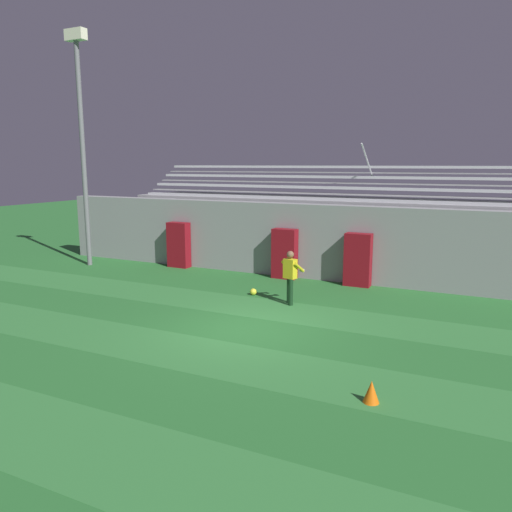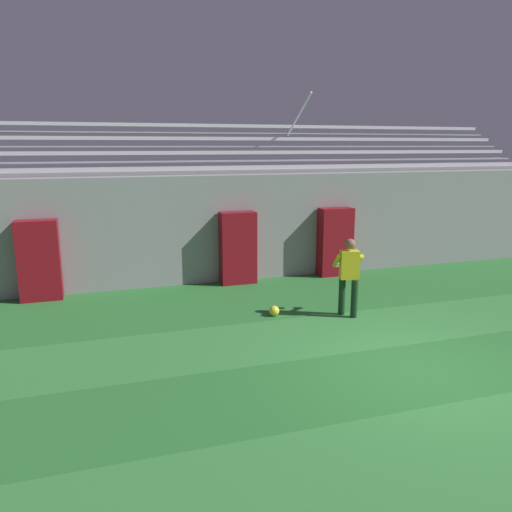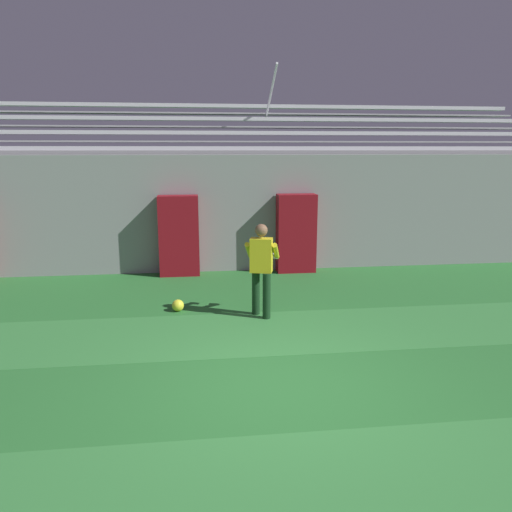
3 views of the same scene
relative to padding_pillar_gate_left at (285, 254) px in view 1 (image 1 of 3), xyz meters
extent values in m
plane|color=#286B2D|center=(1.40, -5.95, -0.94)|extent=(80.00, 80.00, 0.00)
cube|color=#337A38|center=(1.40, -11.95, -0.94)|extent=(28.00, 1.99, 0.01)
cube|color=#337A38|center=(1.40, -7.98, -0.94)|extent=(28.00, 1.99, 0.01)
cube|color=#337A38|center=(1.40, -4.01, -0.94)|extent=(28.00, 1.99, 0.01)
cube|color=gray|center=(1.40, 0.55, 0.46)|extent=(24.00, 0.60, 2.80)
cube|color=maroon|center=(0.00, 0.00, 0.00)|extent=(0.93, 0.44, 1.88)
cube|color=maroon|center=(2.80, 0.00, 0.00)|extent=(0.93, 0.44, 1.88)
cube|color=maroon|center=(-4.79, 0.00, 0.00)|extent=(0.93, 0.44, 1.88)
cube|color=gray|center=(1.40, 2.55, 0.51)|extent=(18.00, 3.20, 2.90)
cube|color=silver|center=(1.40, 1.30, 2.01)|extent=(17.10, 0.36, 0.10)
cube|color=gray|center=(1.40, 1.10, 1.78)|extent=(17.10, 0.60, 0.04)
cube|color=silver|center=(1.40, 2.00, 2.41)|extent=(17.10, 0.36, 0.10)
cube|color=gray|center=(1.40, 1.80, 2.18)|extent=(17.10, 0.60, 0.04)
cube|color=silver|center=(1.40, 2.70, 2.81)|extent=(17.10, 0.36, 0.10)
cube|color=gray|center=(1.40, 2.50, 2.58)|extent=(17.10, 0.60, 0.04)
cube|color=silver|center=(1.40, 3.40, 3.21)|extent=(17.10, 0.36, 0.10)
cube|color=gray|center=(1.40, 3.20, 2.98)|extent=(17.10, 0.60, 0.04)
cylinder|color=silver|center=(2.49, 2.10, 3.46)|extent=(0.06, 1.93, 1.25)
cylinder|color=slate|center=(-8.52, -1.30, 3.60)|extent=(0.20, 0.20, 9.09)
cube|color=#F2EDCC|center=(-8.52, -1.30, 8.37)|extent=(0.90, 0.36, 0.44)
cylinder|color=#143319|center=(1.43, -3.09, -0.53)|extent=(0.17, 0.17, 0.82)
cylinder|color=#143319|center=(1.59, -3.34, -0.53)|extent=(0.17, 0.17, 0.82)
cube|color=yellow|center=(1.51, -3.22, 0.18)|extent=(0.43, 0.33, 0.60)
sphere|color=brown|center=(1.51, -3.22, 0.62)|extent=(0.22, 0.22, 0.22)
cylinder|color=yellow|center=(1.32, -3.02, 0.23)|extent=(0.21, 0.48, 0.37)
cylinder|color=yellow|center=(1.78, -3.15, 0.23)|extent=(0.21, 0.48, 0.37)
cube|color=silver|center=(1.41, -2.84, 0.10)|extent=(0.14, 0.14, 0.08)
cube|color=silver|center=(1.80, -2.94, 0.10)|extent=(0.14, 0.14, 0.08)
sphere|color=yellow|center=(0.03, -2.75, -0.83)|extent=(0.22, 0.22, 0.22)
cone|color=orange|center=(5.28, -8.60, -0.73)|extent=(0.30, 0.30, 0.42)
camera|label=1|loc=(7.06, -17.11, 3.34)|focal=35.00mm
camera|label=2|loc=(-3.40, -12.25, 2.60)|focal=35.00mm
camera|label=3|loc=(0.38, -11.65, 2.00)|focal=35.00mm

